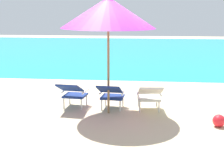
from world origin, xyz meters
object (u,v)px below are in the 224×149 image
at_px(lounge_chair_left, 73,92).
at_px(lounge_chair_center, 111,94).
at_px(beach_umbrella_center, 108,13).
at_px(lounge_chair_right, 149,95).
at_px(beach_ball, 219,121).

height_order(lounge_chair_left, lounge_chair_center, same).
distance_m(lounge_chair_left, beach_umbrella_center, 2.06).
bearing_deg(lounge_chair_right, lounge_chair_left, 177.74).
height_order(lounge_chair_left, beach_umbrella_center, beach_umbrella_center).
distance_m(lounge_chair_left, beach_ball, 3.32).
bearing_deg(lounge_chair_left, beach_ball, -15.79).
distance_m(lounge_chair_left, lounge_chair_right, 1.80).
relative_size(lounge_chair_left, lounge_chair_center, 1.01).
relative_size(lounge_chair_right, beach_ball, 3.62).
bearing_deg(beach_ball, lounge_chair_right, 149.03).
bearing_deg(beach_umbrella_center, lounge_chair_center, 79.81).
height_order(lounge_chair_left, lounge_chair_right, same).
bearing_deg(lounge_chair_right, beach_ball, -30.97).
bearing_deg(lounge_chair_left, lounge_chair_center, -2.56).
bearing_deg(lounge_chair_left, beach_umbrella_center, -15.69).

